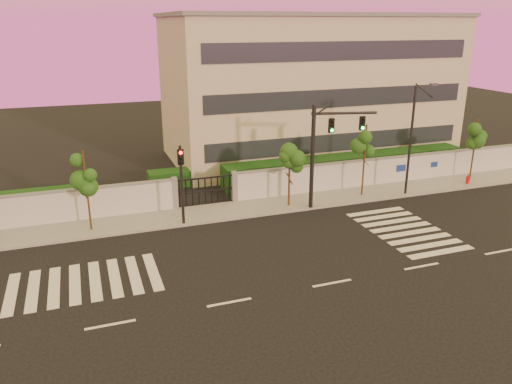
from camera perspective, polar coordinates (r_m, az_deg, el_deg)
ground at (r=23.89m, az=8.68°, el=-10.27°), size 120.00×120.00×0.00m
sidewalk at (r=32.58m, az=0.01°, el=-1.75°), size 60.00×3.00×0.15m
perimeter_wall at (r=33.62m, az=-0.69°, el=0.70°), size 60.00×0.36×2.20m
hedge_row at (r=36.50m, az=-0.52°, el=1.76°), size 41.00×4.25×1.80m
institutional_building at (r=44.91m, az=6.00°, el=11.86°), size 24.40×12.40×12.25m
road_markings at (r=26.30m, az=1.74°, el=-7.17°), size 57.00×7.62×0.02m
street_tree_c at (r=29.41m, az=-18.93°, el=2.12°), size 1.47×1.17×4.88m
street_tree_d at (r=31.98m, az=3.89°, el=3.38°), size 1.61×1.28×4.12m
street_tree_e at (r=34.56m, az=12.40°, el=5.36°), size 1.51×1.20×5.08m
street_tree_f at (r=40.80m, az=23.83°, el=5.94°), size 1.54×1.22×4.81m
traffic_signal_main at (r=31.74m, az=7.92°, el=5.50°), size 4.27×1.18×6.81m
traffic_signal_secondary at (r=29.18m, az=-8.52°, el=1.83°), size 0.38×0.36×4.89m
streetlight_east at (r=35.34m, az=17.46°, el=6.14°), size 0.47×1.91×7.93m
fire_hydrant at (r=40.22m, az=23.04°, el=1.24°), size 0.32×0.30×0.82m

